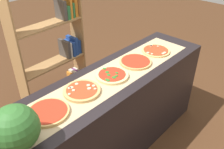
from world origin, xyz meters
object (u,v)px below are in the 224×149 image
(pizza_mushroom_4, at_px, (156,51))
(pizza_spinach_2, at_px, (112,75))
(watermelon, at_px, (15,128))
(bookshelf, at_px, (58,45))
(pizza_plain_3, at_px, (136,62))
(pizza_mushroom_1, at_px, (82,91))
(pizza_plain_0, at_px, (48,112))

(pizza_mushroom_4, bearing_deg, pizza_spinach_2, 179.35)
(watermelon, xyz_separation_m, bookshelf, (1.18, 1.28, -0.32))
(watermelon, bearing_deg, bookshelf, 47.38)
(bookshelf, bearing_deg, watermelon, -132.62)
(pizza_plain_3, bearing_deg, pizza_mushroom_1, 178.20)
(pizza_plain_0, bearing_deg, pizza_plain_3, 0.16)
(pizza_spinach_2, height_order, watermelon, watermelon)
(pizza_plain_3, bearing_deg, pizza_mushroom_4, -1.03)
(pizza_plain_3, xyz_separation_m, bookshelf, (-0.05, 1.17, -0.19))
(pizza_mushroom_1, relative_size, watermelon, 1.04)
(pizza_mushroom_1, height_order, pizza_spinach_2, pizza_mushroom_1)
(pizza_plain_3, relative_size, bookshelf, 0.19)
(pizza_spinach_2, bearing_deg, pizza_plain_3, -0.27)
(pizza_plain_0, height_order, watermelon, watermelon)
(pizza_mushroom_1, relative_size, pizza_mushroom_4, 1.03)
(pizza_plain_3, height_order, bookshelf, bookshelf)
(pizza_mushroom_4, xyz_separation_m, bookshelf, (-0.37, 1.17, -0.19))
(pizza_plain_3, bearing_deg, bookshelf, 92.61)
(pizza_mushroom_1, bearing_deg, bookshelf, 62.91)
(pizza_plain_0, xyz_separation_m, bookshelf, (0.91, 1.17, -0.19))
(pizza_mushroom_4, bearing_deg, pizza_plain_0, 179.86)
(pizza_plain_0, xyz_separation_m, pizza_spinach_2, (0.64, 0.00, 0.00))
(pizza_spinach_2, height_order, bookshelf, bookshelf)
(pizza_plain_0, height_order, bookshelf, bookshelf)
(pizza_plain_3, distance_m, bookshelf, 1.19)
(watermelon, bearing_deg, pizza_plain_3, 5.26)
(pizza_plain_0, xyz_separation_m, pizza_plain_3, (0.96, 0.00, -0.00))
(pizza_mushroom_1, bearing_deg, pizza_spinach_2, -3.33)
(pizza_spinach_2, relative_size, pizza_mushroom_4, 1.00)
(pizza_plain_0, bearing_deg, bookshelf, 52.22)
(pizza_plain_3, distance_m, watermelon, 1.24)
(pizza_spinach_2, relative_size, bookshelf, 0.18)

